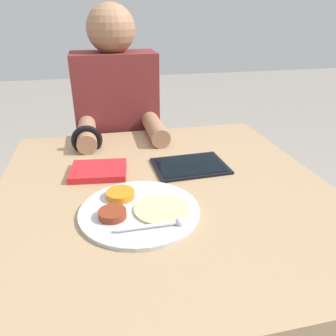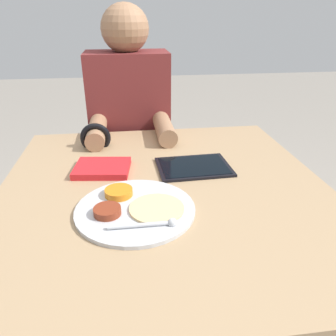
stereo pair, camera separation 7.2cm
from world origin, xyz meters
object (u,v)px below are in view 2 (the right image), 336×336
(tablet_device, at_px, (194,167))
(person_diner, at_px, (132,155))
(thali_tray, at_px, (134,208))
(red_notebook, at_px, (102,169))

(tablet_device, bearing_deg, person_diner, 110.39)
(tablet_device, bearing_deg, thali_tray, -131.46)
(tablet_device, bearing_deg, red_notebook, 176.61)
(red_notebook, bearing_deg, thali_tray, -69.45)
(thali_tray, distance_m, red_notebook, 0.26)
(thali_tray, height_order, person_diner, person_diner)
(thali_tray, bearing_deg, tablet_device, 48.54)
(red_notebook, bearing_deg, person_diner, 78.68)
(red_notebook, relative_size, tablet_device, 0.78)
(tablet_device, xyz_separation_m, person_diner, (-0.19, 0.51, -0.17))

